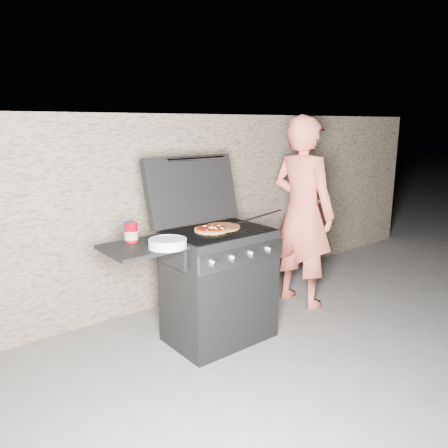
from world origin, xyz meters
TOP-DOWN VIEW (x-y plane):
  - ground at (0.00, 0.00)m, footprint 50.00×50.00m
  - stone_wall at (0.00, 1.05)m, footprint 8.00×0.35m
  - gas_grill at (-0.25, 0.00)m, footprint 1.34×0.79m
  - pizza_topped at (-0.07, 0.01)m, footprint 0.27×0.27m
  - pizza_plain at (0.06, 0.03)m, footprint 0.37×0.37m
  - sauce_jar at (-0.68, 0.13)m, footprint 0.11×0.11m
  - blue_carton at (-0.68, 0.17)m, footprint 0.07×0.04m
  - plate_stack at (-0.55, -0.15)m, footprint 0.33×0.33m
  - person at (1.06, 0.09)m, footprint 0.49×0.69m
  - tongs at (0.37, 0.00)m, footprint 0.50×0.13m

SIDE VIEW (x-z plane):
  - ground at x=0.00m, z-range 0.00..0.00m
  - gas_grill at x=-0.25m, z-range 0.00..0.91m
  - person at x=1.06m, z-range 0.00..1.79m
  - stone_wall at x=0.00m, z-range 0.00..1.80m
  - pizza_plain at x=0.06m, z-range 0.91..0.93m
  - pizza_topped at x=-0.07m, z-range 0.91..0.94m
  - plate_stack at x=-0.55m, z-range 0.90..0.96m
  - tongs at x=0.37m, z-range 0.91..1.01m
  - sauce_jar at x=-0.68m, z-range 0.90..1.04m
  - blue_carton at x=-0.68m, z-range 0.90..1.04m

